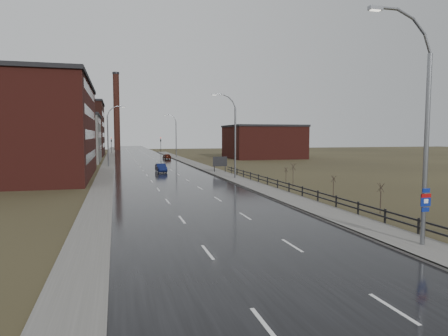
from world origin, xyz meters
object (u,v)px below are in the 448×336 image
billboard (220,162)px  car_far (167,157)px  car_near (161,168)px  streetlight_main (422,132)px

billboard → car_far: billboard is taller
car_near → car_far: bearing=79.2°
streetlight_main → car_far: size_ratio=3.11×
billboard → car_near: (-8.86, 3.14, -1.06)m
billboard → car_near: billboard is taller
billboard → car_far: size_ratio=0.66×
billboard → car_far: bearing=95.4°
streetlight_main → car_near: size_ratio=2.95×
streetlight_main → billboard: streetlight_main is taller
car_near → car_far: 35.51m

